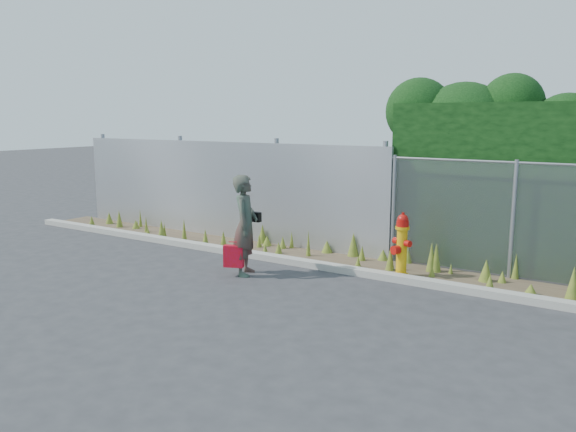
# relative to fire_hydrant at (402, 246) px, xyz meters

# --- Properties ---
(ground) EXTENTS (80.00, 80.00, 0.00)m
(ground) POSITION_rel_fire_hydrant_xyz_m (-1.60, -2.07, -0.55)
(ground) COLOR #313133
(ground) RESTS_ON ground
(curb) EXTENTS (16.00, 0.22, 0.12)m
(curb) POSITION_rel_fire_hydrant_xyz_m (-1.60, -0.27, -0.49)
(curb) COLOR #9E9B8F
(curb) RESTS_ON ground
(weed_strip) EXTENTS (16.00, 1.31, 0.54)m
(weed_strip) POSITION_rel_fire_hydrant_xyz_m (-1.23, 0.41, -0.42)
(weed_strip) COLOR #4D3D2C
(weed_strip) RESTS_ON ground
(corrugated_fence) EXTENTS (8.50, 0.21, 2.30)m
(corrugated_fence) POSITION_rel_fire_hydrant_xyz_m (-4.84, 0.93, 0.55)
(corrugated_fence) COLOR #AAABB1
(corrugated_fence) RESTS_ON ground
(fire_hydrant) EXTENTS (0.38, 0.34, 1.14)m
(fire_hydrant) POSITION_rel_fire_hydrant_xyz_m (0.00, 0.00, 0.00)
(fire_hydrant) COLOR #DEA40B
(fire_hydrant) RESTS_ON ground
(woman) EXTENTS (0.65, 0.76, 1.77)m
(woman) POSITION_rel_fire_hydrant_xyz_m (-2.37, -1.31, 0.33)
(woman) COLOR #10684E
(woman) RESTS_ON ground
(red_tote_bag) EXTENTS (0.35, 0.13, 0.45)m
(red_tote_bag) POSITION_rel_fire_hydrant_xyz_m (-2.46, -1.54, -0.19)
(red_tote_bag) COLOR #B00A2D
(black_shoulder_bag) EXTENTS (0.23, 0.10, 0.17)m
(black_shoulder_bag) POSITION_rel_fire_hydrant_xyz_m (-2.33, -1.08, 0.45)
(black_shoulder_bag) COLOR black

